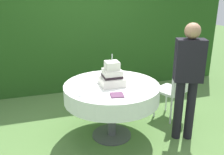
{
  "coord_description": "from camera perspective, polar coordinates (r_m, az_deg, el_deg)",
  "views": [
    {
      "loc": [
        -0.93,
        -2.95,
        1.95
      ],
      "look_at": [
        0.0,
        -0.01,
        0.88
      ],
      "focal_mm": 39.68,
      "sensor_mm": 36.0,
      "label": 1
    }
  ],
  "objects": [
    {
      "name": "ground_plane",
      "position": [
        3.66,
        -0.07,
        -13.1
      ],
      "size": [
        20.0,
        20.0,
        0.0
      ],
      "primitive_type": "plane",
      "color": "#547A3D"
    },
    {
      "name": "garden_chair",
      "position": [
        3.98,
        14.15,
        -2.25
      ],
      "size": [
        0.53,
        0.53,
        0.89
      ],
      "color": "white",
      "rests_on": "ground_plane"
    },
    {
      "name": "serving_plate_near",
      "position": [
        3.21,
        6.22,
        -2.27
      ],
      "size": [
        0.12,
        0.12,
        0.01
      ],
      "primitive_type": "cylinder",
      "color": "white",
      "rests_on": "cake_table"
    },
    {
      "name": "napkin_stack",
      "position": [
        2.96,
        1.14,
        -4.06
      ],
      "size": [
        0.18,
        0.18,
        0.01
      ],
      "primitive_type": "cube",
      "rotation": [
        0.0,
        0.0,
        -0.16
      ],
      "color": "#603856",
      "rests_on": "cake_table"
    },
    {
      "name": "standing_person",
      "position": [
        3.35,
        17.1,
        0.53
      ],
      "size": [
        0.41,
        0.32,
        1.6
      ],
      "color": "black",
      "rests_on": "ground_plane"
    },
    {
      "name": "cake_table",
      "position": [
        3.35,
        -0.07,
        -3.49
      ],
      "size": [
        1.29,
        1.29,
        0.78
      ],
      "color": "#4C4C51",
      "rests_on": "ground_plane"
    },
    {
      "name": "foliage_hedge",
      "position": [
        5.15,
        -7.11,
        10.92
      ],
      "size": [
        6.15,
        0.5,
        2.45
      ],
      "primitive_type": "cube",
      "color": "#234C19",
      "rests_on": "ground_plane"
    },
    {
      "name": "serving_plate_left",
      "position": [
        3.44,
        -6.66,
        -0.76
      ],
      "size": [
        0.14,
        0.14,
        0.01
      ],
      "primitive_type": "cylinder",
      "color": "white",
      "rests_on": "cake_table"
    },
    {
      "name": "serving_plate_far",
      "position": [
        2.99,
        -7.18,
        -3.93
      ],
      "size": [
        0.1,
        0.1,
        0.01
      ],
      "primitive_type": "cylinder",
      "color": "white",
      "rests_on": "cake_table"
    },
    {
      "name": "wedding_cake",
      "position": [
        3.26,
        0.11,
        0.38
      ],
      "size": [
        0.32,
        0.31,
        0.42
      ],
      "color": "white",
      "rests_on": "cake_table"
    },
    {
      "name": "serving_plate_right",
      "position": [
        3.13,
        -4.35,
        -2.79
      ],
      "size": [
        0.1,
        0.1,
        0.01
      ],
      "primitive_type": "cylinder",
      "color": "white",
      "rests_on": "cake_table"
    }
  ]
}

